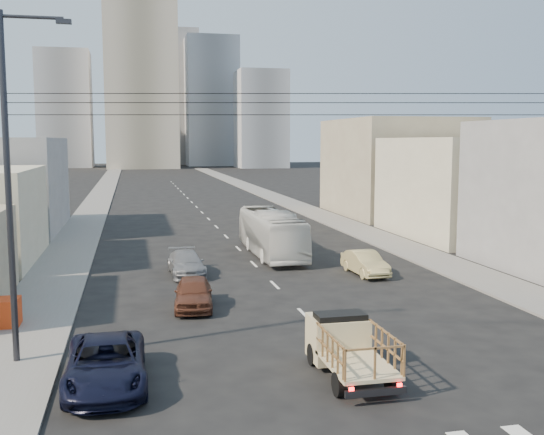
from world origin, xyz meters
name	(u,v)px	position (x,y,z in m)	size (l,w,h in m)	color
ground	(369,379)	(0.00, 0.00, 0.00)	(420.00, 420.00, 0.00)	black
sidewalk_left	(99,198)	(-11.75, 70.00, 0.06)	(3.50, 180.00, 0.12)	slate
sidewalk_right	(269,195)	(11.75, 70.00, 0.06)	(3.50, 180.00, 0.12)	slate
lane_dashes	(199,210)	(0.00, 53.00, 0.01)	(0.15, 104.00, 0.01)	silver
flatbed_pickup	(348,344)	(-0.58, 0.43, 1.09)	(1.95, 4.41, 1.90)	#D1BD8C
navy_pickup	(106,364)	(-8.36, 1.19, 0.75)	(2.48, 5.38, 1.50)	black
city_bus	(271,233)	(1.77, 22.86, 1.53)	(2.57, 10.98, 3.06)	silver
sedan_brown	(194,293)	(-4.74, 10.14, 0.72)	(1.71, 4.26, 1.45)	#572D1E
sedan_tan	(365,263)	(5.73, 15.48, 0.69)	(1.45, 4.16, 1.37)	tan
sedan_grey	(186,263)	(-4.45, 17.63, 0.68)	(1.90, 4.67, 1.36)	gray
streetlamp_left	(11,180)	(-11.39, 4.00, 6.44)	(2.36, 0.25, 12.00)	#2D2D33
overhead_wires	(357,104)	(0.00, 1.50, 8.97)	(23.01, 5.02, 0.72)	black
bldg_right_mid	(471,187)	(19.50, 28.00, 4.00)	(11.00, 14.00, 8.00)	#C1B99B
bldg_right_far	(397,167)	(20.00, 44.00, 5.00)	(12.00, 16.00, 10.00)	gray
high_rise_tower	(141,62)	(-4.00, 170.00, 30.00)	(20.00, 20.00, 60.00)	gray
midrise_ne	(211,102)	(18.00, 185.00, 20.00)	(16.00, 16.00, 40.00)	gray
midrise_nw	(65,110)	(-26.00, 180.00, 17.00)	(15.00, 15.00, 34.00)	gray
midrise_back	(170,98)	(6.00, 200.00, 22.00)	(18.00, 18.00, 44.00)	gray
midrise_east	(261,119)	(30.00, 165.00, 14.00)	(14.00, 14.00, 28.00)	gray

